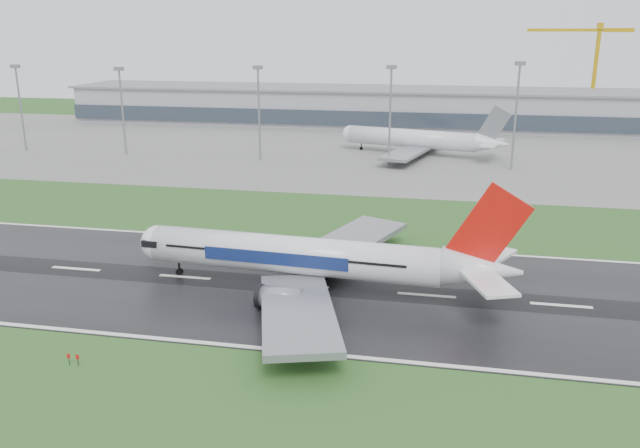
# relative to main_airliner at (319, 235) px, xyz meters

# --- Properties ---
(ground) EXTENTS (520.00, 520.00, 0.00)m
(ground) POSITION_rel_main_airliner_xyz_m (-23.07, 0.77, -9.17)
(ground) COLOR #234E1C
(ground) RESTS_ON ground
(runway) EXTENTS (400.00, 45.00, 0.10)m
(runway) POSITION_rel_main_airliner_xyz_m (-23.07, 0.77, -9.12)
(runway) COLOR black
(runway) RESTS_ON ground
(apron) EXTENTS (400.00, 130.00, 0.08)m
(apron) POSITION_rel_main_airliner_xyz_m (-23.07, 125.77, -9.13)
(apron) COLOR slate
(apron) RESTS_ON ground
(terminal) EXTENTS (240.00, 36.00, 15.00)m
(terminal) POSITION_rel_main_airliner_xyz_m (-23.07, 185.77, -1.67)
(terminal) COLOR gray
(terminal) RESTS_ON ground
(main_airliner) EXTENTS (65.04, 62.30, 18.14)m
(main_airliner) POSITION_rel_main_airliner_xyz_m (0.00, 0.00, 0.00)
(main_airliner) COLOR silver
(main_airliner) RESTS_ON runway
(parked_airliner) EXTENTS (68.96, 66.19, 16.73)m
(parked_airliner) POSITION_rel_main_airliner_xyz_m (9.55, 119.32, -0.73)
(parked_airliner) COLOR silver
(parked_airliner) RESTS_ON apron
(tower_crane) EXTENTS (42.83, 7.01, 42.43)m
(tower_crane) POSITION_rel_main_airliner_xyz_m (78.17, 200.77, 12.04)
(tower_crane) COLOR #BC8F0A
(tower_crane) RESTS_ON ground
(runway_sign) EXTENTS (2.31, 0.61, 1.04)m
(runway_sign) POSITION_rel_main_airliner_xyz_m (2.97, -21.72, -8.65)
(runway_sign) COLOR black
(runway_sign) RESTS_ON ground
(floodmast_0) EXTENTS (0.64, 0.64, 27.50)m
(floodmast_0) POSITION_rel_main_airliner_xyz_m (-121.92, 100.77, 4.58)
(floodmast_0) COLOR gray
(floodmast_0) RESTS_ON ground
(floodmast_1) EXTENTS (0.64, 0.64, 27.11)m
(floodmast_1) POSITION_rel_main_airliner_xyz_m (-85.04, 100.77, 4.38)
(floodmast_1) COLOR gray
(floodmast_1) RESTS_ON ground
(floodmast_2) EXTENTS (0.64, 0.64, 28.02)m
(floodmast_2) POSITION_rel_main_airliner_xyz_m (-39.04, 100.77, 4.84)
(floodmast_2) COLOR gray
(floodmast_2) RESTS_ON ground
(floodmast_3) EXTENTS (0.64, 0.64, 28.56)m
(floodmast_3) POSITION_rel_main_airliner_xyz_m (1.67, 100.77, 5.11)
(floodmast_3) COLOR gray
(floodmast_3) RESTS_ON ground
(floodmast_4) EXTENTS (0.64, 0.64, 29.96)m
(floodmast_4) POSITION_rel_main_airliner_xyz_m (37.86, 100.77, 5.81)
(floodmast_4) COLOR gray
(floodmast_4) RESTS_ON ground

